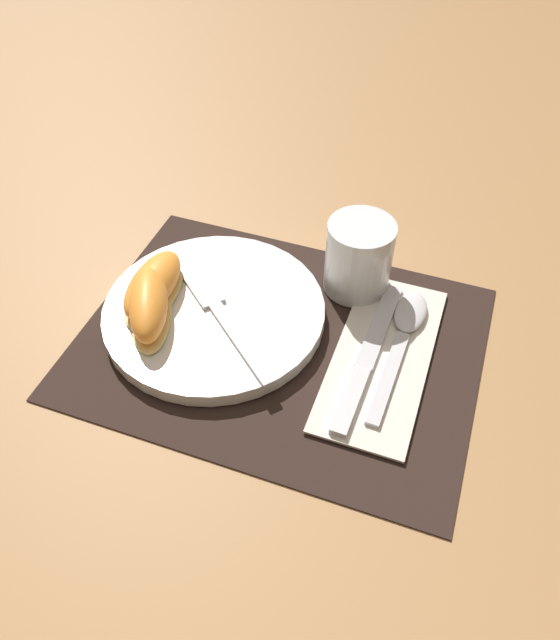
% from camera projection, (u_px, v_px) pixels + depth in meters
% --- Properties ---
extents(ground_plane, '(3.00, 3.00, 0.00)m').
position_uv_depth(ground_plane, '(280.00, 342.00, 0.67)').
color(ground_plane, '#A37547').
extents(placemat, '(0.42, 0.31, 0.00)m').
position_uv_depth(placemat, '(280.00, 341.00, 0.66)').
color(placemat, black).
rests_on(placemat, ground_plane).
extents(plate, '(0.24, 0.24, 0.02)m').
position_uv_depth(plate, '(214.00, 312.00, 0.68)').
color(plate, white).
rests_on(plate, placemat).
extents(juice_glass, '(0.07, 0.07, 0.09)m').
position_uv_depth(juice_glass, '(358.00, 260.00, 0.69)').
color(juice_glass, silver).
rests_on(juice_glass, placemat).
extents(napkin, '(0.10, 0.23, 0.00)m').
position_uv_depth(napkin, '(382.00, 357.00, 0.65)').
color(napkin, silver).
rests_on(napkin, placemat).
extents(knife, '(0.02, 0.21, 0.01)m').
position_uv_depth(knife, '(367.00, 358.00, 0.64)').
color(knife, silver).
rests_on(knife, napkin).
extents(spoon, '(0.04, 0.19, 0.01)m').
position_uv_depth(spoon, '(405.00, 328.00, 0.66)').
color(spoon, silver).
rests_on(spoon, napkin).
extents(fork, '(0.16, 0.14, 0.00)m').
position_uv_depth(fork, '(218.00, 310.00, 0.67)').
color(fork, silver).
rests_on(fork, plate).
extents(citrus_wedge_0, '(0.05, 0.11, 0.04)m').
position_uv_depth(citrus_wedge_0, '(152.00, 288.00, 0.67)').
color(citrus_wedge_0, '#F4DB84').
rests_on(citrus_wedge_0, plate).
extents(citrus_wedge_1, '(0.09, 0.12, 0.04)m').
position_uv_depth(citrus_wedge_1, '(149.00, 304.00, 0.65)').
color(citrus_wedge_1, '#F4DB84').
rests_on(citrus_wedge_1, plate).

